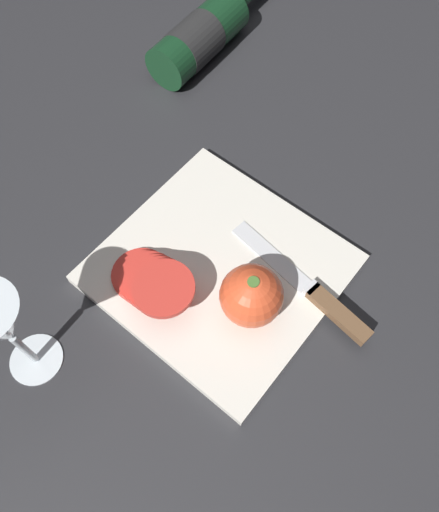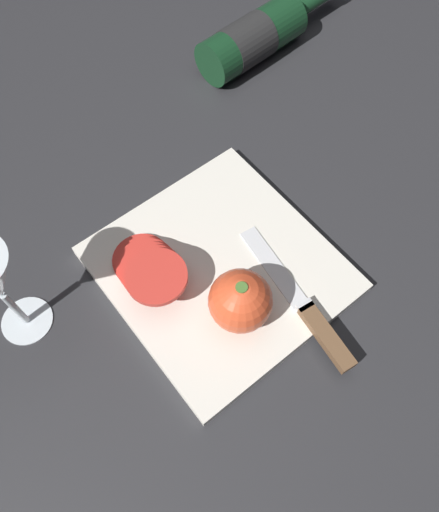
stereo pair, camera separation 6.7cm
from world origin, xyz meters
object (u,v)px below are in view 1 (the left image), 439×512
at_px(wine_bottle, 202,35).
at_px(knife, 324,301).
at_px(tomato_slice_stack_near, 152,281).
at_px(whole_tomato, 251,296).

xyz_separation_m(wine_bottle, knife, (0.45, -0.28, -0.02)).
height_order(knife, tomato_slice_stack_near, tomato_slice_stack_near).
bearing_deg(tomato_slice_stack_near, wine_bottle, 122.39).
relative_size(wine_bottle, tomato_slice_stack_near, 2.44).
bearing_deg(whole_tomato, tomato_slice_stack_near, -152.75).
relative_size(whole_tomato, tomato_slice_stack_near, 0.62).
height_order(whole_tomato, knife, whole_tomato).
bearing_deg(wine_bottle, knife, -32.01).
distance_m(knife, tomato_slice_stack_near, 0.23).
relative_size(wine_bottle, knife, 1.36).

